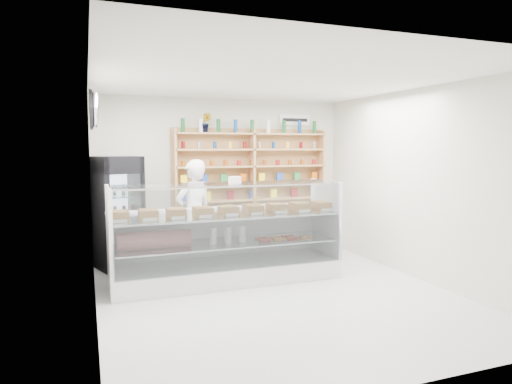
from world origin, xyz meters
name	(u,v)px	position (x,y,z in m)	size (l,w,h in m)	color
room	(277,190)	(0.00, 0.00, 1.40)	(5.00, 5.00, 5.00)	silver
display_counter	(227,254)	(-0.43, 0.88, 0.38)	(3.29, 0.98, 1.43)	white
shop_worker	(194,215)	(-0.73, 1.64, 0.88)	(0.64, 0.42, 1.75)	silver
drinks_cooler	(118,212)	(-1.85, 2.14, 0.90)	(0.81, 0.80, 1.80)	black
wall_shelving	(252,167)	(0.50, 2.34, 1.59)	(2.84, 0.28, 1.33)	#AC7451
potted_plant	(206,123)	(-0.35, 2.34, 2.36)	(0.18, 0.15, 0.33)	#1E6626
security_mirror	(95,110)	(-2.17, 1.20, 2.45)	(0.15, 0.50, 0.50)	silver
wall_sign	(295,120)	(1.40, 2.47, 2.45)	(0.62, 0.03, 0.20)	white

